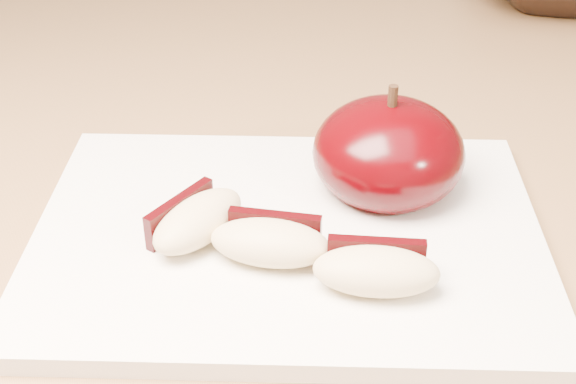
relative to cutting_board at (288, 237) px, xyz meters
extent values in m
cube|color=silver|center=(-0.03, 0.85, -0.46)|extent=(2.40, 0.60, 0.90)
cube|color=olive|center=(-0.03, 0.15, -0.03)|extent=(1.64, 0.64, 0.04)
cube|color=white|center=(0.00, 0.00, 0.00)|extent=(0.32, 0.27, 0.01)
ellipsoid|color=black|center=(0.07, 0.03, 0.03)|extent=(0.12, 0.12, 0.06)
cylinder|color=black|center=(0.07, 0.03, 0.07)|extent=(0.01, 0.01, 0.01)
ellipsoid|color=#D6BC88|center=(-0.05, 0.00, 0.02)|extent=(0.07, 0.07, 0.02)
cube|color=black|center=(-0.06, 0.01, 0.02)|extent=(0.04, 0.04, 0.02)
ellipsoid|color=#D6BC88|center=(-0.01, -0.03, 0.02)|extent=(0.07, 0.05, 0.02)
cube|color=black|center=(-0.01, -0.01, 0.02)|extent=(0.05, 0.02, 0.02)
ellipsoid|color=#D6BC88|center=(0.03, -0.06, 0.02)|extent=(0.07, 0.05, 0.02)
cube|color=black|center=(0.04, -0.05, 0.02)|extent=(0.05, 0.02, 0.02)
camera|label=1|loc=(-0.07, -0.36, 0.27)|focal=50.00mm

